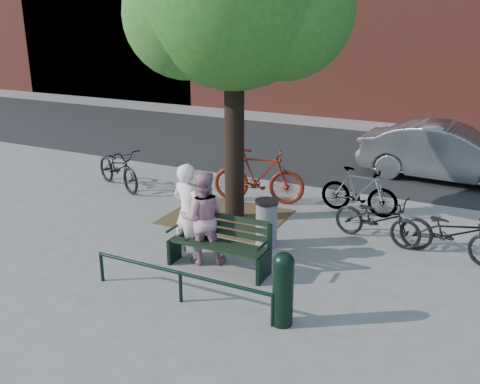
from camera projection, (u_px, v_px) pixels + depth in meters
The scene contains 15 objects.
ground at pixel (219, 269), 9.12m from camera, with size 90.00×90.00×0.00m, color gray.
dirt_pit at pixel (226, 217), 11.40m from camera, with size 2.40×2.00×0.02m, color brown.
road at pixel (350, 155), 16.34m from camera, with size 40.00×7.00×0.01m, color black.
park_bench at pixel (220, 242), 9.03m from camera, with size 1.74×0.54×0.97m.
guard_railing at pixel (180, 278), 7.97m from camera, with size 3.06×0.06×0.51m.
person_left at pixel (188, 212), 9.24m from camera, with size 0.64×0.42×1.75m, color white.
person_right at pixel (203, 218), 9.14m from camera, with size 0.80×0.62×1.65m, color #B97F8E.
bollard at pixel (283, 286), 7.34m from camera, with size 0.30×0.30×1.10m.
litter_bin at pixel (267, 223), 9.91m from camera, with size 0.44×0.44×0.89m.
bicycle_a at pixel (118, 168), 13.16m from camera, with size 0.68×1.94×1.02m, color black.
bicycle_b at pixel (259, 176), 12.09m from camera, with size 0.59×2.09×1.26m, color #5F180D.
bicycle_c at pixel (377, 219), 10.09m from camera, with size 0.60×1.72×0.91m, color black.
bicycle_d at pixel (359, 191), 11.46m from camera, with size 0.48×1.69×1.01m, color gray.
bicycle_e at pixel (452, 233), 9.38m from camera, with size 0.64×1.84×0.97m, color black.
parked_car at pixel (449, 153), 13.66m from camera, with size 1.54×4.41×1.45m, color slate.
Camera 1 is at (3.94, -7.21, 4.18)m, focal length 40.00 mm.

